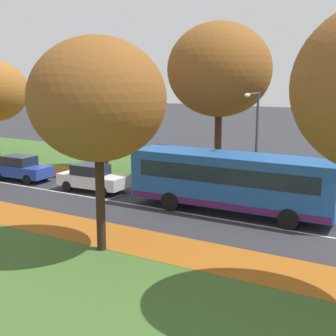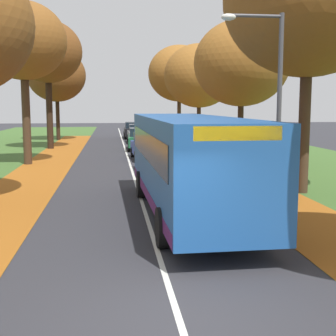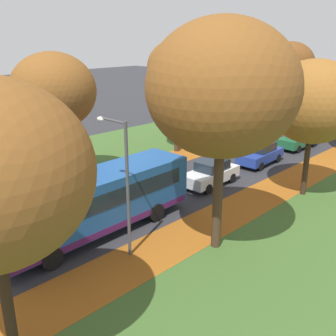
{
  "view_description": "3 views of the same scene",
  "coord_description": "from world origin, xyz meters",
  "views": [
    {
      "loc": [
        -19.98,
        -2.05,
        6.85
      ],
      "look_at": [
        -0.44,
        9.43,
        2.33
      ],
      "focal_mm": 50.0,
      "sensor_mm": 36.0,
      "label": 1
    },
    {
      "loc": [
        -1.0,
        -7.13,
        3.34
      ],
      "look_at": [
        0.73,
        7.22,
        1.38
      ],
      "focal_mm": 50.0,
      "sensor_mm": 36.0,
      "label": 2
    },
    {
      "loc": [
        15.81,
        -3.17,
        9.21
      ],
      "look_at": [
        0.27,
        12.7,
        1.65
      ],
      "focal_mm": 42.0,
      "sensor_mm": 36.0,
      "label": 3
    }
  ],
  "objects": [
    {
      "name": "car_blue_following",
      "position": [
        1.15,
        21.64,
        0.81
      ],
      "size": [
        1.92,
        4.27,
        1.62
      ],
      "color": "#233D9E",
      "rests_on": "ground"
    },
    {
      "name": "grass_verge_left",
      "position": [
        -9.2,
        20.0,
        0.0
      ],
      "size": [
        12.0,
        90.0,
        0.01
      ],
      "primitive_type": "cube",
      "color": "#3D6028",
      "rests_on": "ground"
    },
    {
      "name": "car_white_lead",
      "position": [
        1.21,
        15.66,
        0.81
      ],
      "size": [
        1.9,
        4.26,
        1.62
      ],
      "color": "silver",
      "rests_on": "ground"
    },
    {
      "name": "streetlamp_right",
      "position": [
        3.67,
        6.49,
        3.74
      ],
      "size": [
        1.89,
        0.28,
        6.0
      ],
      "color": "#47474C",
      "rests_on": "ground"
    },
    {
      "name": "tree_right_mid",
      "position": [
        6.17,
        18.43,
        5.61
      ],
      "size": [
        5.27,
        5.27,
        7.99
      ],
      "color": "#382619",
      "rests_on": "ground"
    },
    {
      "name": "tree_left_mid",
      "position": [
        -5.72,
        19.86,
        6.77
      ],
      "size": [
        4.73,
        4.73,
        8.95
      ],
      "color": "#422D1E",
      "rests_on": "ground"
    },
    {
      "name": "leaf_litter_right",
      "position": [
        4.6,
        14.0,
        0.01
      ],
      "size": [
        2.8,
        60.0,
        0.0
      ],
      "primitive_type": "cube",
      "color": "#9E5619",
      "rests_on": "grass_verge_right"
    },
    {
      "name": "car_grey_fourth_in_line",
      "position": [
        1.29,
        34.36,
        0.81
      ],
      "size": [
        1.8,
        4.21,
        1.62
      ],
      "color": "slate",
      "rests_on": "ground"
    },
    {
      "name": "tree_left_far",
      "position": [
        -5.66,
        29.42,
        7.23
      ],
      "size": [
        5.15,
        5.15,
        9.59
      ],
      "color": "black",
      "rests_on": "ground"
    },
    {
      "name": "tree_right_near",
      "position": [
        6.21,
        9.77,
        7.14
      ],
      "size": [
        6.27,
        6.27,
        9.98
      ],
      "color": "#422D1E",
      "rests_on": "ground"
    },
    {
      "name": "leaf_litter_left",
      "position": [
        -4.6,
        14.0,
        0.01
      ],
      "size": [
        2.8,
        60.0,
        0.0
      ],
      "primitive_type": "cube",
      "color": "#9E5619",
      "rests_on": "grass_verge_left"
    },
    {
      "name": "road_centre_line",
      "position": [
        0.0,
        20.0,
        0.0
      ],
      "size": [
        0.12,
        80.0,
        0.01
      ],
      "primitive_type": "cube",
      "color": "silver",
      "rests_on": "ground"
    },
    {
      "name": "car_green_third_in_line",
      "position": [
        1.08,
        27.72,
        0.81
      ],
      "size": [
        1.9,
        4.26,
        1.62
      ],
      "color": "#1E6038",
      "rests_on": "ground"
    },
    {
      "name": "bus",
      "position": [
        1.28,
        6.72,
        1.7
      ],
      "size": [
        2.83,
        10.45,
        2.98
      ],
      "color": "#1E5199",
      "rests_on": "ground"
    },
    {
      "name": "tree_left_near",
      "position": [
        -6.08,
        9.19,
        5.94
      ],
      "size": [
        5.22,
        5.22,
        8.3
      ],
      "color": "black",
      "rests_on": "ground"
    },
    {
      "name": "tree_left_distant",
      "position": [
        -6.06,
        38.5,
        6.06
      ],
      "size": [
        5.46,
        5.46,
        8.54
      ],
      "color": "black",
      "rests_on": "ground"
    }
  ]
}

